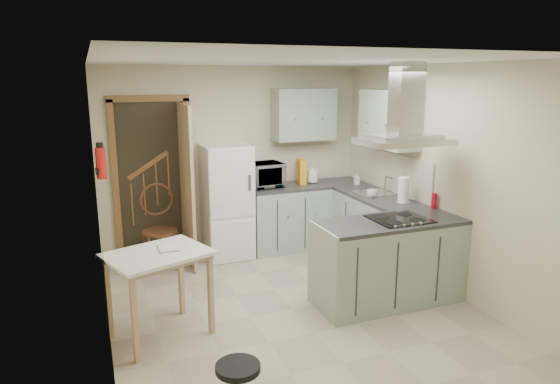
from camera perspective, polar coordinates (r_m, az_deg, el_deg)
name	(u,v)px	position (r m, az deg, el deg)	size (l,w,h in m)	color
floor	(293,309)	(5.32, 1.48, -13.23)	(4.20, 4.20, 0.00)	tan
ceiling	(294,61)	(4.77, 1.66, 14.79)	(4.20, 4.20, 0.00)	silver
back_wall	(234,160)	(6.85, -5.24, 3.70)	(3.60, 3.60, 0.00)	beige
left_wall	(100,209)	(4.54, -19.93, -1.84)	(4.20, 4.20, 0.00)	beige
right_wall	(443,179)	(5.82, 18.15, 1.44)	(4.20, 4.20, 0.00)	beige
doorway	(153,180)	(6.64, -14.30, 1.30)	(1.10, 0.12, 2.10)	brown
fridge	(227,201)	(6.61, -6.10, -1.08)	(0.60, 0.60, 1.50)	white
counter_back	(287,217)	(6.95, 0.82, -2.87)	(1.08, 0.60, 0.90)	#9EB2A0
counter_right	(365,224)	(6.73, 9.65, -3.58)	(0.60, 1.95, 0.90)	#9EB2A0
splashback	(299,163)	(7.17, 2.20, 3.35)	(1.68, 0.02, 0.50)	beige
wall_cabinet_back	(304,114)	(6.93, 2.72, 8.85)	(0.85, 0.35, 0.70)	#9EB2A0
wall_cabinet_right	(389,119)	(6.31, 12.40, 8.16)	(0.35, 0.90, 0.70)	#9EB2A0
peninsula	(389,261)	(5.45, 12.35, -7.74)	(1.55, 0.65, 0.90)	#9EB2A0
hob	(399,219)	(5.36, 13.48, -3.01)	(0.58, 0.50, 0.01)	black
extractor_hood	(404,141)	(5.20, 13.96, 5.65)	(0.90, 0.55, 0.10)	silver
sink	(373,193)	(6.47, 10.59, -0.13)	(0.45, 0.40, 0.01)	silver
fire_extinguisher	(101,163)	(5.37, -19.78, 3.11)	(0.10, 0.10, 0.32)	#B2140F
drop_leaf_table	(160,295)	(4.78, -13.56, -11.35)	(0.87, 0.65, 0.82)	#CFB77F
bentwood_chair	(160,232)	(6.36, -13.55, -4.44)	(0.43, 0.43, 0.97)	#54241C
microwave	(260,175)	(6.71, -2.26, 1.93)	(0.59, 0.40, 0.33)	black
kettle	(313,175)	(7.00, 3.74, 1.92)	(0.15, 0.15, 0.22)	white
cereal_box	(302,171)	(6.95, 2.48, 2.36)	(0.09, 0.23, 0.34)	orange
soap_bottle	(357,178)	(6.98, 8.76, 1.55)	(0.07, 0.08, 0.16)	#9D9EA8
paper_towel	(403,190)	(6.04, 13.93, 0.25)	(0.12, 0.12, 0.32)	white
cup	(372,194)	(6.25, 10.46, -0.17)	(0.13, 0.13, 0.10)	silver
red_bottle	(434,201)	(5.89, 17.19, -0.97)	(0.06, 0.06, 0.17)	red
book	(158,244)	(4.69, -13.73, -5.78)	(0.18, 0.24, 0.11)	brown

